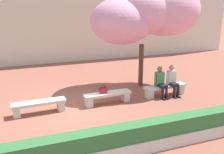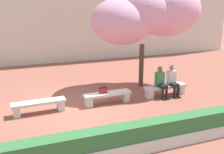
# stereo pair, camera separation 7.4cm
# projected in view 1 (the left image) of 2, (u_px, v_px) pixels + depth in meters

# --- Properties ---
(ground_plane) EXTENTS (100.00, 100.00, 0.00)m
(ground_plane) POSITION_uv_depth(u_px,v_px,m) (75.00, 108.00, 9.81)
(ground_plane) COLOR #8E5142
(stone_bench_near_west) EXTENTS (1.90, 0.49, 0.45)m
(stone_bench_near_west) POSITION_uv_depth(u_px,v_px,m) (39.00, 105.00, 9.28)
(stone_bench_near_west) COLOR beige
(stone_bench_near_west) RESTS_ON ground
(stone_bench_center) EXTENTS (1.90, 0.49, 0.45)m
(stone_bench_center) POSITION_uv_depth(u_px,v_px,m) (108.00, 96.00, 10.17)
(stone_bench_center) COLOR beige
(stone_bench_center) RESTS_ON ground
(stone_bench_near_east) EXTENTS (1.90, 0.49, 0.45)m
(stone_bench_near_east) POSITION_uv_depth(u_px,v_px,m) (165.00, 88.00, 11.07)
(stone_bench_near_east) COLOR beige
(stone_bench_near_east) RESTS_ON ground
(person_seated_left) EXTENTS (0.51, 0.71, 1.29)m
(person_seated_left) POSITION_uv_depth(u_px,v_px,m) (160.00, 81.00, 10.81)
(person_seated_left) COLOR black
(person_seated_left) RESTS_ON ground
(person_seated_right) EXTENTS (0.51, 0.69, 1.29)m
(person_seated_right) POSITION_uv_depth(u_px,v_px,m) (172.00, 79.00, 11.01)
(person_seated_right) COLOR black
(person_seated_right) RESTS_ON ground
(handbag) EXTENTS (0.30, 0.15, 0.34)m
(handbag) POSITION_uv_depth(u_px,v_px,m) (103.00, 90.00, 10.05)
(handbag) COLOR #A3232D
(handbag) RESTS_ON stone_bench_center
(cherry_tree_main) EXTENTS (4.88, 3.16, 4.66)m
(cherry_tree_main) POSITION_uv_depth(u_px,v_px,m) (145.00, 13.00, 11.43)
(cherry_tree_main) COLOR #513828
(cherry_tree_main) RESTS_ON ground
(planter_hedge_foreground) EXTENTS (12.22, 0.50, 0.80)m
(planter_hedge_foreground) POSITION_uv_depth(u_px,v_px,m) (107.00, 144.00, 6.59)
(planter_hedge_foreground) COLOR beige
(planter_hedge_foreground) RESTS_ON ground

